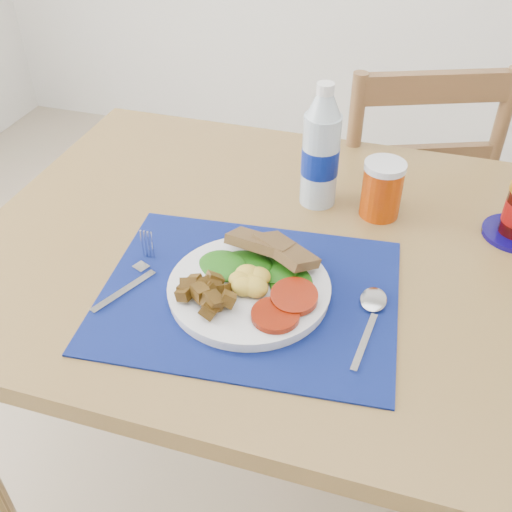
{
  "coord_description": "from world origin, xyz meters",
  "views": [
    {
      "loc": [
        0.1,
        -0.68,
        1.44
      ],
      "look_at": [
        -0.13,
        0.08,
        0.8
      ],
      "focal_mm": 42.0,
      "sensor_mm": 36.0,
      "label": 1
    }
  ],
  "objects": [
    {
      "name": "table",
      "position": [
        0.0,
        0.2,
        0.67
      ],
      "size": [
        1.4,
        0.9,
        0.75
      ],
      "color": "brown",
      "rests_on": "ground"
    },
    {
      "name": "chair_far",
      "position": [
        0.07,
        0.8,
        0.57
      ],
      "size": [
        0.54,
        0.53,
        1.13
      ],
      "rotation": [
        0.0,
        0.0,
        3.52
      ],
      "color": "#54331E",
      "rests_on": "ground"
    },
    {
      "name": "placemat",
      "position": [
        -0.13,
        0.04,
        0.75
      ],
      "size": [
        0.53,
        0.43,
        0.0
      ],
      "primitive_type": "cube",
      "rotation": [
        0.0,
        0.0,
        0.09
      ],
      "color": "#040832",
      "rests_on": "table"
    },
    {
      "name": "breakfast_plate",
      "position": [
        -0.14,
        0.04,
        0.77
      ],
      "size": [
        0.27,
        0.27,
        0.07
      ],
      "rotation": [
        0.0,
        0.0,
        -0.31
      ],
      "color": "silver",
      "rests_on": "placemat"
    },
    {
      "name": "fork",
      "position": [
        -0.34,
        0.03,
        0.76
      ],
      "size": [
        0.07,
        0.19,
        0.0
      ],
      "rotation": [
        0.0,
        0.0,
        -0.41
      ],
      "color": "#B2B5BA",
      "rests_on": "placemat"
    },
    {
      "name": "spoon",
      "position": [
        0.07,
        0.05,
        0.76
      ],
      "size": [
        0.05,
        0.19,
        0.01
      ],
      "rotation": [
        0.0,
        0.0,
        -0.1
      ],
      "color": "#B2B5BA",
      "rests_on": "placemat"
    },
    {
      "name": "water_bottle",
      "position": [
        -0.08,
        0.36,
        0.86
      ],
      "size": [
        0.08,
        0.08,
        0.26
      ],
      "color": "#ADBFCC",
      "rests_on": "table"
    },
    {
      "name": "juice_glass",
      "position": [
        0.04,
        0.35,
        0.81
      ],
      "size": [
        0.08,
        0.08,
        0.11
      ],
      "primitive_type": "cylinder",
      "color": "#A93404",
      "rests_on": "table"
    }
  ]
}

